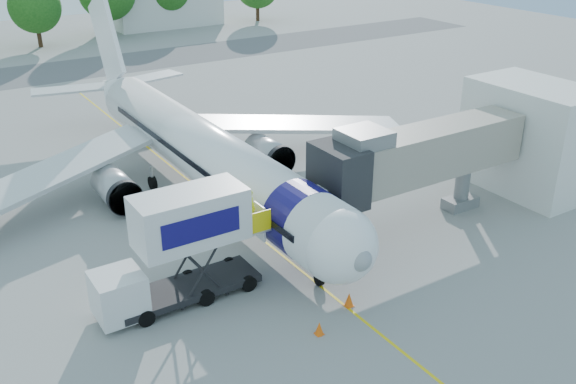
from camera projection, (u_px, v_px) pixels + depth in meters
ground at (230, 214)px, 39.34m from camera, size 160.00×160.00×0.00m
guidance_line at (230, 213)px, 39.34m from camera, size 0.15×70.00×0.01m
taxiway_strip at (54, 72)px, 71.51m from camera, size 120.00×10.00×0.01m
aircraft at (198, 149)px, 41.27m from camera, size 34.17×37.73×11.35m
jet_bridge at (411, 157)px, 36.09m from camera, size 13.90×3.20×6.60m
terminal_stub at (531, 137)px, 41.58m from camera, size 5.00×8.00×7.00m
catering_hiloader at (179, 250)px, 29.76m from camera, size 8.50×2.44×5.50m
safety_cone_a at (349, 300)px, 30.28m from camera, size 0.45×0.45×0.71m
safety_cone_b at (319, 328)px, 28.32m from camera, size 0.40×0.40×0.64m
outbuilding_right at (166, 8)px, 96.50m from camera, size 16.40×7.40×5.30m
tree_d at (35, 7)px, 81.44m from camera, size 6.56×6.56×8.36m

